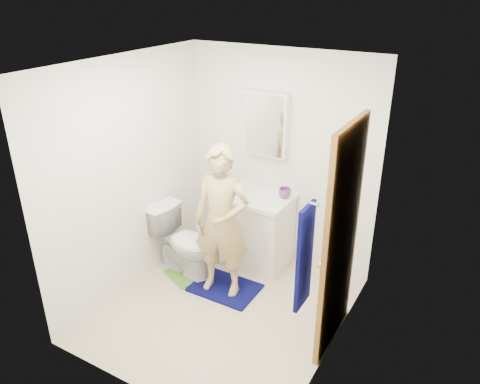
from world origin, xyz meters
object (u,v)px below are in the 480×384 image
(vanity_cabinet, at_px, (255,231))
(man, at_px, (221,222))
(toilet, at_px, (185,241))
(toothbrush_cup, at_px, (285,193))
(soap_dispenser, at_px, (228,184))
(towel, at_px, (304,257))
(medicine_cabinet, at_px, (266,124))

(vanity_cabinet, bearing_deg, man, -92.11)
(toilet, relative_size, toothbrush_cup, 5.62)
(soap_dispenser, relative_size, man, 0.12)
(toilet, xyz_separation_m, toothbrush_cup, (0.87, 0.67, 0.52))
(toilet, bearing_deg, man, -93.62)
(vanity_cabinet, distance_m, man, 0.79)
(vanity_cabinet, height_order, man, man)
(towel, height_order, soap_dispenser, towel)
(towel, height_order, toilet, towel)
(towel, relative_size, soap_dispenser, 4.08)
(toothbrush_cup, distance_m, man, 0.84)
(vanity_cabinet, xyz_separation_m, towel, (1.18, -1.48, 0.85))
(medicine_cabinet, xyz_separation_m, toilet, (-0.57, -0.79, -1.22))
(man, bearing_deg, toilet, 160.28)
(medicine_cabinet, relative_size, soap_dispenser, 3.57)
(medicine_cabinet, height_order, toothbrush_cup, medicine_cabinet)
(toilet, bearing_deg, medicine_cabinet, -29.33)
(vanity_cabinet, xyz_separation_m, medicine_cabinet, (0.00, 0.22, 1.20))
(vanity_cabinet, height_order, medicine_cabinet, medicine_cabinet)
(toothbrush_cup, bearing_deg, man, -112.82)
(soap_dispenser, bearing_deg, towel, -43.59)
(vanity_cabinet, xyz_separation_m, soap_dispenser, (-0.30, -0.08, 0.55))
(towel, distance_m, man, 1.52)
(towel, xyz_separation_m, toothbrush_cup, (-0.88, 1.59, -0.35))
(towel, xyz_separation_m, man, (-1.20, 0.82, -0.43))
(vanity_cabinet, xyz_separation_m, toothbrush_cup, (0.30, 0.11, 0.50))
(toilet, distance_m, toothbrush_cup, 1.22)
(towel, bearing_deg, soap_dispenser, 136.41)
(man, bearing_deg, soap_dispenser, 105.54)
(man, bearing_deg, towel, -43.82)
(soap_dispenser, bearing_deg, medicine_cabinet, 45.12)
(medicine_cabinet, height_order, toilet, medicine_cabinet)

